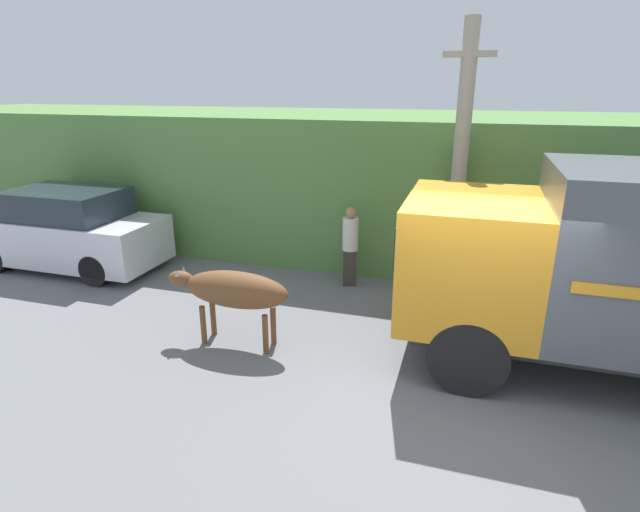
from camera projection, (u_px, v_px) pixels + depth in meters
ground_plane at (465, 389)px, 6.81m from camera, size 60.00×60.00×0.00m
hillside_embankment at (480, 186)px, 11.88m from camera, size 32.00×5.00×3.26m
building_backdrop at (292, 185)px, 12.16m from camera, size 5.31×2.70×3.19m
brown_cow at (234, 290)px, 7.72m from camera, size 2.04×0.58×1.22m
parked_suv at (67, 231)px, 11.10m from camera, size 4.30×1.78×1.78m
pedestrian_on_hill at (350, 243)px, 10.04m from camera, size 0.38×0.38×1.65m
utility_pole at (460, 161)px, 9.14m from camera, size 0.90×0.28×5.03m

